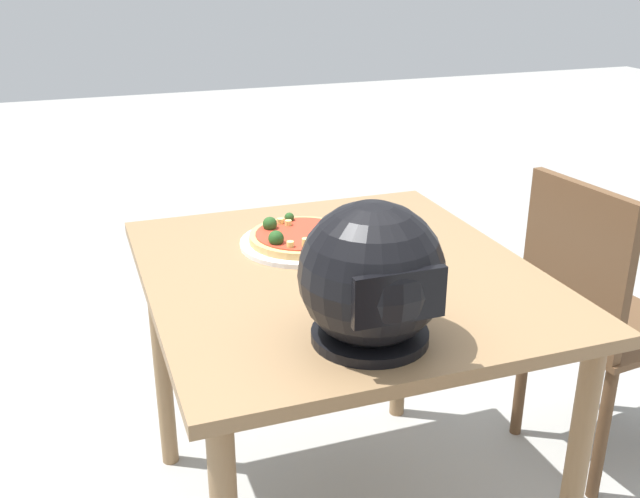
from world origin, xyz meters
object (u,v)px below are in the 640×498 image
(motorcycle_helmet, at_px, (372,277))
(chair_side, at_px, (593,311))
(pizza, at_px, (300,236))
(dining_table, at_px, (339,307))

(motorcycle_helmet, distance_m, chair_side, 1.04)
(pizza, distance_m, chair_side, 0.91)
(motorcycle_helmet, bearing_deg, chair_side, -156.10)
(dining_table, relative_size, pizza, 3.72)
(chair_side, bearing_deg, motorcycle_helmet, 23.90)
(dining_table, relative_size, motorcycle_helmet, 3.61)
(chair_side, bearing_deg, dining_table, 3.45)
(pizza, bearing_deg, dining_table, 102.54)
(dining_table, distance_m, pizza, 0.22)
(dining_table, bearing_deg, pizza, -77.46)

